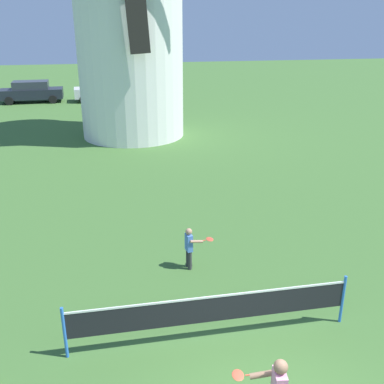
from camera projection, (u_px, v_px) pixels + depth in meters
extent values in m
cylinder|color=white|center=(130.00, 41.00, 22.47)|extent=(5.32, 5.32, 9.67)
cylinder|color=blue|center=(65.00, 333.00, 8.22)|extent=(0.06, 0.06, 1.10)
cylinder|color=blue|center=(343.00, 299.00, 9.20)|extent=(0.06, 0.06, 1.10)
cube|color=black|center=(211.00, 310.00, 8.67)|extent=(5.51, 0.01, 0.55)
cube|color=white|center=(212.00, 297.00, 8.56)|extent=(5.51, 0.02, 0.04)
sphere|color=#89664C|center=(281.00, 367.00, 6.40)|extent=(0.21, 0.21, 0.21)
cylinder|color=#89664C|center=(264.00, 374.00, 6.66)|extent=(0.44, 0.15, 0.16)
cylinder|color=#D84C33|center=(253.00, 375.00, 6.66)|extent=(0.22, 0.06, 0.04)
ellipsoid|color=#D84C33|center=(238.00, 375.00, 6.65)|extent=(0.21, 0.26, 0.03)
cylinder|color=#333338|center=(188.00, 258.00, 11.38)|extent=(0.10, 0.10, 0.50)
cylinder|color=#333338|center=(190.00, 260.00, 11.26)|extent=(0.10, 0.10, 0.50)
cube|color=#4C7AD1|center=(189.00, 242.00, 11.15)|extent=(0.17, 0.26, 0.45)
sphere|color=tan|center=(189.00, 232.00, 11.04)|extent=(0.17, 0.17, 0.17)
cylinder|color=tan|center=(187.00, 240.00, 11.30)|extent=(0.07, 0.07, 0.33)
cylinder|color=tan|center=(196.00, 242.00, 11.05)|extent=(0.35, 0.13, 0.13)
cylinder|color=#D84C33|center=(202.00, 241.00, 11.10)|extent=(0.22, 0.06, 0.04)
ellipsoid|color=#D84C33|center=(210.00, 239.00, 11.17)|extent=(0.22, 0.27, 0.03)
cube|color=#1E232D|center=(32.00, 94.00, 33.29)|extent=(4.54, 1.85, 0.70)
cube|color=#2D333D|center=(31.00, 85.00, 33.06)|extent=(2.56, 1.58, 0.56)
cylinder|color=black|center=(54.00, 96.00, 34.50)|extent=(0.61, 0.20, 0.60)
cylinder|color=black|center=(53.00, 99.00, 32.96)|extent=(0.61, 0.20, 0.60)
cylinder|color=black|center=(12.00, 97.00, 33.87)|extent=(0.61, 0.20, 0.60)
cylinder|color=black|center=(9.00, 101.00, 32.33)|extent=(0.61, 0.20, 0.60)
cube|color=silver|center=(101.00, 92.00, 33.90)|extent=(4.07, 1.89, 0.70)
cube|color=#2D333D|center=(101.00, 84.00, 33.67)|extent=(2.31, 1.60, 0.56)
cylinder|color=black|center=(119.00, 94.00, 35.09)|extent=(0.61, 0.21, 0.60)
cylinder|color=black|center=(121.00, 98.00, 33.55)|extent=(0.61, 0.21, 0.60)
cylinder|color=black|center=(83.00, 96.00, 34.49)|extent=(0.61, 0.21, 0.60)
cylinder|color=black|center=(84.00, 99.00, 32.96)|extent=(0.61, 0.21, 0.60)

